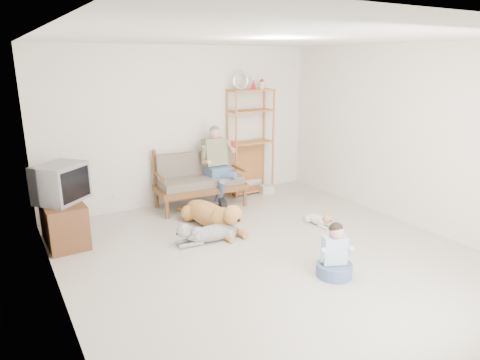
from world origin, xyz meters
TOP-DOWN VIEW (x-y plane):
  - floor at (0.00, 0.00)m, footprint 5.50×5.50m
  - ceiling at (0.00, 0.00)m, footprint 5.50×5.50m
  - wall_back at (0.00, 2.75)m, footprint 5.00×0.00m
  - wall_left at (-2.50, 0.00)m, footprint 0.00×5.50m
  - wall_right at (2.50, 0.00)m, footprint 0.00×5.50m
  - loveseat at (0.06, 2.35)m, footprint 1.55×0.80m
  - man at (0.35, 2.14)m, footprint 0.52×0.75m
  - etagere at (1.23, 2.55)m, footprint 0.87×0.38m
  - book_stack at (1.48, 2.34)m, footprint 0.26×0.20m
  - tv_stand at (-2.23, 1.87)m, footprint 0.52×0.91m
  - crt_tv at (-2.20, 1.90)m, footprint 0.80×0.78m
  - wall_outlet at (-1.25, 2.73)m, footprint 0.12×0.02m
  - golden_retriever at (-0.20, 1.30)m, footprint 0.54×1.63m
  - shaggy_dog at (-0.53, 0.90)m, footprint 1.11×0.33m
  - terrier at (1.26, 0.56)m, footprint 0.22×0.62m
  - child at (0.34, -0.74)m, footprint 0.42×0.42m

SIDE VIEW (x-z plane):
  - floor at x=0.00m, z-range 0.00..0.00m
  - book_stack at x=1.48m, z-range 0.00..0.15m
  - terrier at x=1.26m, z-range -0.02..0.21m
  - shaggy_dog at x=-0.53m, z-range -0.03..0.29m
  - golden_retriever at x=-0.20m, z-range -0.05..0.45m
  - child at x=0.34m, z-range -0.09..0.58m
  - wall_outlet at x=-1.25m, z-range 0.26..0.34m
  - tv_stand at x=-2.23m, z-range 0.00..0.60m
  - loveseat at x=0.06m, z-range 0.01..0.96m
  - man at x=0.35m, z-range 0.03..1.24m
  - crt_tv at x=-2.20m, z-range 0.60..1.12m
  - etagere at x=1.23m, z-range -0.13..2.13m
  - wall_left at x=-2.50m, z-range -1.40..4.10m
  - wall_right at x=2.50m, z-range -1.40..4.10m
  - wall_back at x=0.00m, z-range -1.15..3.85m
  - ceiling at x=0.00m, z-range 2.70..2.70m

